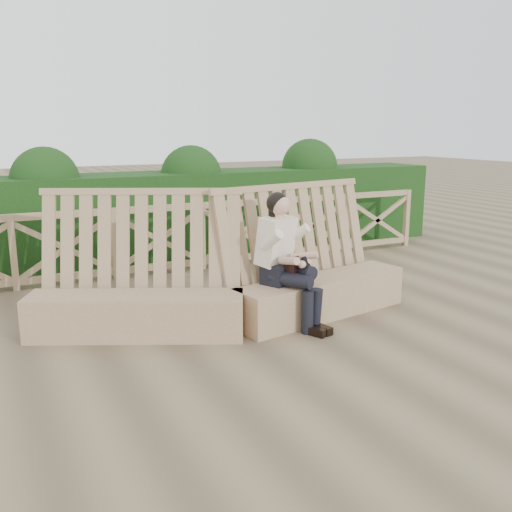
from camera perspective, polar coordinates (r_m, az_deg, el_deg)
name	(u,v)px	position (r m, az deg, el deg)	size (l,w,h in m)	color
ground	(259,347)	(6.15, 0.27, -9.11)	(60.00, 60.00, 0.00)	brown
bench	(232,290)	(6.75, -2.45, -3.42)	(4.64, 1.72, 1.62)	olive
woman	(285,255)	(6.63, 2.94, 0.05)	(0.65, 1.01, 1.57)	black
guardrail	(159,240)	(9.14, -9.65, 1.64)	(10.10, 0.09, 1.10)	#84694D
hedge	(139,217)	(10.24, -11.66, 3.87)	(12.00, 1.20, 1.50)	black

